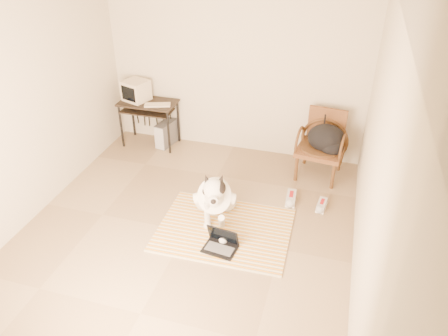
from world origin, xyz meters
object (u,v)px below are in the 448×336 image
at_px(dog, 215,197).
at_px(pc_tower, 166,134).
at_px(laptop, 221,243).
at_px(backpack, 327,139).
at_px(rattan_chair, 322,145).
at_px(crt_monitor, 136,91).
at_px(computer_desk, 148,108).

xyz_separation_m(dog, pc_tower, (-1.36, 1.65, -0.13)).
height_order(dog, laptop, dog).
distance_m(pc_tower, backpack, 2.64).
height_order(dog, backpack, backpack).
bearing_deg(rattan_chair, dog, -128.67).
xyz_separation_m(dog, backpack, (1.23, 1.37, 0.30)).
distance_m(crt_monitor, rattan_chair, 3.02).
xyz_separation_m(crt_monitor, rattan_chair, (2.98, -0.18, -0.43)).
height_order(laptop, rattan_chair, rattan_chair).
bearing_deg(crt_monitor, dog, -41.93).
bearing_deg(dog, laptop, -66.17).
relative_size(laptop, rattan_chair, 0.43).
distance_m(dog, computer_desk, 2.29).
height_order(laptop, backpack, backpack).
distance_m(laptop, computer_desk, 2.89).
relative_size(computer_desk, rattan_chair, 0.94).
relative_size(dog, pc_tower, 2.33).
height_order(laptop, computer_desk, computer_desk).
bearing_deg(laptop, backpack, 62.56).
xyz_separation_m(crt_monitor, pc_tower, (0.46, 0.02, -0.71)).
xyz_separation_m(laptop, crt_monitor, (-2.06, 2.17, 0.83)).
bearing_deg(pc_tower, rattan_chair, -4.47).
distance_m(computer_desk, pc_tower, 0.52).
distance_m(laptop, crt_monitor, 3.11).
distance_m(dog, pc_tower, 2.14).
height_order(computer_desk, pc_tower, computer_desk).
distance_m(rattan_chair, backpack, 0.18).
distance_m(crt_monitor, backpack, 3.08).
height_order(dog, pc_tower, dog).
bearing_deg(pc_tower, computer_desk, -167.63).
xyz_separation_m(rattan_chair, backpack, (0.07, -0.08, 0.14)).
relative_size(pc_tower, backpack, 0.87).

